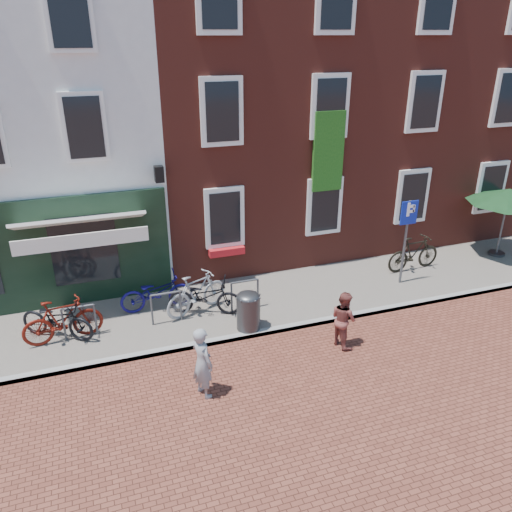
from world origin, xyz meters
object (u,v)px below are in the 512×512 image
object	(u,v)px
parking_sign	(407,227)
bicycle_4	(205,296)
litter_bin	(248,309)
bicycle_0	(57,319)
bicycle_3	(197,293)
bicycle_1	(62,320)
bicycle_5	(414,253)
parasol	(509,193)
bicycle_2	(156,292)
boy	(344,319)
woman	(202,362)

from	to	relation	value
parking_sign	bicycle_4	distance (m)	5.77
litter_bin	bicycle_0	bearing A→B (deg)	166.03
bicycle_4	bicycle_0	bearing A→B (deg)	112.66
bicycle_4	bicycle_3	bearing A→B (deg)	77.23
bicycle_4	bicycle_1	bearing A→B (deg)	115.65
litter_bin	bicycle_5	size ratio (longest dim) A/B	0.58
bicycle_1	bicycle_4	distance (m)	3.36
parasol	bicycle_5	world-z (taller)	parasol
bicycle_4	bicycle_5	distance (m)	6.48
parking_sign	bicycle_1	bearing A→B (deg)	179.99
bicycle_2	litter_bin	bearing A→B (deg)	-130.95
parking_sign	bicycle_5	world-z (taller)	parking_sign
parasol	bicycle_0	world-z (taller)	parasol
bicycle_3	litter_bin	bearing A→B (deg)	-162.65
parking_sign	parasol	size ratio (longest dim) A/B	0.99
boy	bicycle_2	world-z (taller)	boy
bicycle_2	bicycle_4	bearing A→B (deg)	-118.78
bicycle_2	bicycle_3	distance (m)	1.05
bicycle_0	bicycle_1	xyz separation A→B (m)	(0.13, -0.18, 0.05)
woman	bicycle_0	xyz separation A→B (m)	(-2.73, 2.95, -0.18)
parking_sign	bicycle_3	bearing A→B (deg)	177.21
litter_bin	parasol	world-z (taller)	parasol
bicycle_2	bicycle_5	distance (m)	7.58
parking_sign	bicycle_2	world-z (taller)	parking_sign
parking_sign	bicycle_1	distance (m)	9.07
bicycle_3	bicycle_5	world-z (taller)	same
litter_bin	bicycle_1	world-z (taller)	bicycle_1
bicycle_1	bicycle_4	xyz separation A→B (m)	(3.35, 0.15, -0.05)
woman	bicycle_3	world-z (taller)	woman
parking_sign	bicycle_4	xyz separation A→B (m)	(-5.64, 0.15, -1.20)
bicycle_2	bicycle_0	bearing A→B (deg)	103.48
parasol	bicycle_2	world-z (taller)	parasol
parking_sign	bicycle_3	size ratio (longest dim) A/B	1.37
bicycle_0	bicycle_3	distance (m)	3.31
parasol	bicycle_5	xyz separation A→B (m)	(-3.23, -0.06, -1.51)
bicycle_0	bicycle_5	size ratio (longest dim) A/B	1.03
parasol	boy	xyz separation A→B (m)	(-7.02, -2.79, -1.46)
woman	bicycle_4	distance (m)	3.03
bicycle_3	bicycle_4	xyz separation A→B (m)	(0.18, -0.13, -0.05)
litter_bin	bicycle_3	world-z (taller)	bicycle_3
bicycle_3	bicycle_2	bearing A→B (deg)	40.41
parking_sign	bicycle_2	distance (m)	6.90
litter_bin	bicycle_2	distance (m)	2.53
parking_sign	bicycle_4	world-z (taller)	parking_sign
parking_sign	bicycle_0	size ratio (longest dim) A/B	1.33
parasol	bicycle_1	xyz separation A→B (m)	(-13.05, -0.69, -1.51)
bicycle_1	bicycle_0	bearing A→B (deg)	29.76
parking_sign	bicycle_0	distance (m)	9.20
parking_sign	woman	bearing A→B (deg)	-156.56
parasol	boy	distance (m)	7.70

